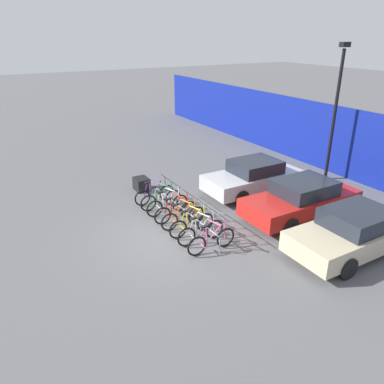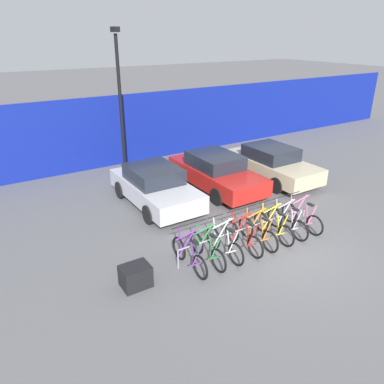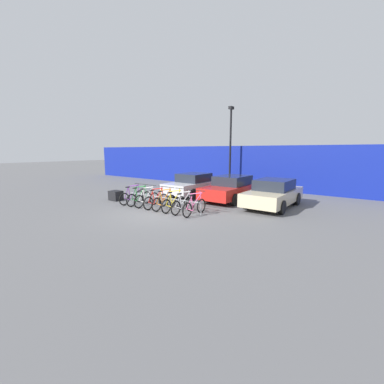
% 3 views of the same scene
% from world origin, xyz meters
% --- Properties ---
extents(ground_plane, '(120.00, 120.00, 0.00)m').
position_xyz_m(ground_plane, '(0.00, 0.00, 0.00)').
color(ground_plane, '#59595B').
extents(hoarding_wall, '(36.00, 0.16, 3.16)m').
position_xyz_m(hoarding_wall, '(0.00, 9.50, 1.58)').
color(hoarding_wall, navy).
rests_on(hoarding_wall, ground).
extents(bike_rack, '(4.69, 0.04, 0.57)m').
position_xyz_m(bike_rack, '(-0.69, 0.68, 0.50)').
color(bike_rack, gray).
rests_on(bike_rack, ground).
extents(bicycle_purple, '(0.68, 1.71, 1.05)m').
position_xyz_m(bicycle_purple, '(-2.76, 0.53, 0.38)').
color(bicycle_purple, black).
rests_on(bicycle_purple, ground).
extents(bicycle_green, '(0.68, 1.71, 1.05)m').
position_xyz_m(bicycle_green, '(-2.20, 0.53, 0.38)').
color(bicycle_green, black).
rests_on(bicycle_green, ground).
extents(bicycle_white, '(0.68, 1.71, 1.05)m').
position_xyz_m(bicycle_white, '(-1.63, 0.53, 0.38)').
color(bicycle_white, black).
rests_on(bicycle_white, ground).
extents(bicycle_red, '(0.68, 1.71, 1.05)m').
position_xyz_m(bicycle_red, '(-0.97, 0.53, 0.38)').
color(bicycle_red, black).
rests_on(bicycle_red, ground).
extents(bicycle_orange, '(0.68, 1.71, 1.05)m').
position_xyz_m(bicycle_orange, '(-0.43, 0.53, 0.38)').
color(bicycle_orange, black).
rests_on(bicycle_orange, ground).
extents(bicycle_yellow, '(0.68, 1.71, 1.05)m').
position_xyz_m(bicycle_yellow, '(0.18, 0.53, 0.38)').
color(bicycle_yellow, black).
rests_on(bicycle_yellow, ground).
extents(bicycle_silver, '(0.68, 1.71, 1.05)m').
position_xyz_m(bicycle_silver, '(0.75, 0.53, 0.38)').
color(bicycle_silver, black).
rests_on(bicycle_silver, ground).
extents(bicycle_pink, '(0.68, 1.71, 1.05)m').
position_xyz_m(bicycle_pink, '(1.38, 0.53, 0.38)').
color(bicycle_pink, black).
rests_on(bicycle_pink, ground).
extents(car_silver, '(1.91, 4.15, 1.40)m').
position_xyz_m(car_silver, '(-1.69, 4.58, 0.69)').
color(car_silver, '#B7B7BC').
rests_on(car_silver, ground).
extents(car_red, '(1.91, 4.44, 1.40)m').
position_xyz_m(car_red, '(1.00, 4.65, 0.69)').
color(car_red, red).
rests_on(car_red, ground).
extents(car_beige, '(1.91, 4.28, 1.40)m').
position_xyz_m(car_beige, '(3.56, 4.27, 0.69)').
color(car_beige, '#C1B28E').
rests_on(car_beige, ground).
extents(lamp_post, '(0.24, 0.44, 5.92)m').
position_xyz_m(lamp_post, '(-1.22, 8.50, 3.31)').
color(lamp_post, black).
rests_on(lamp_post, ground).
extents(cargo_crate, '(0.70, 0.56, 0.55)m').
position_xyz_m(cargo_crate, '(-4.25, 0.59, 0.28)').
color(cargo_crate, black).
rests_on(cargo_crate, ground).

